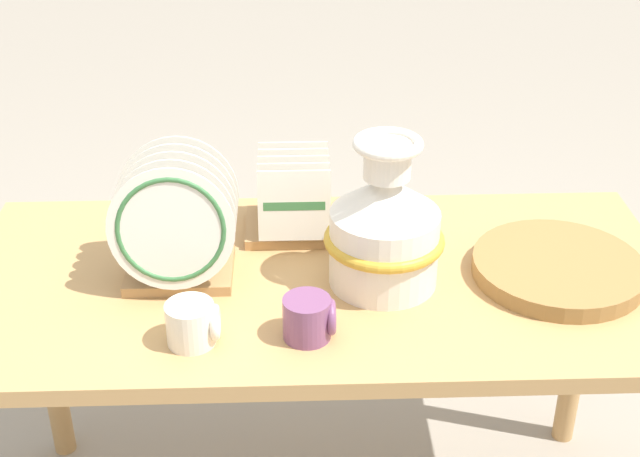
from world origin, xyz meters
TOP-DOWN VIEW (x-y plane):
  - display_table at (0.00, 0.00)m, footprint 1.46×0.69m
  - ceramic_vase at (0.13, -0.03)m, footprint 0.24×0.24m
  - dish_rack_round_plates at (-0.28, 0.00)m, footprint 0.24×0.19m
  - dish_rack_square_plates at (-0.05, 0.19)m, footprint 0.21×0.18m
  - wicker_charger_stack at (0.48, -0.02)m, footprint 0.35×0.35m
  - mug_plum_glaze at (-0.03, -0.21)m, footprint 0.10×0.09m
  - mug_cream_glaze at (-0.24, -0.22)m, footprint 0.10×0.09m

SIDE VIEW (x-z plane):
  - display_table at x=0.00m, z-range 0.28..1.00m
  - wicker_charger_stack at x=0.48m, z-range 0.73..0.76m
  - mug_plum_glaze at x=-0.03m, z-range 0.73..0.81m
  - mug_cream_glaze at x=-0.24m, z-range 0.73..0.81m
  - dish_rack_square_plates at x=-0.05m, z-range 0.70..0.88m
  - dish_rack_round_plates at x=-0.28m, z-range 0.71..0.98m
  - ceramic_vase at x=0.13m, z-range 0.70..1.01m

